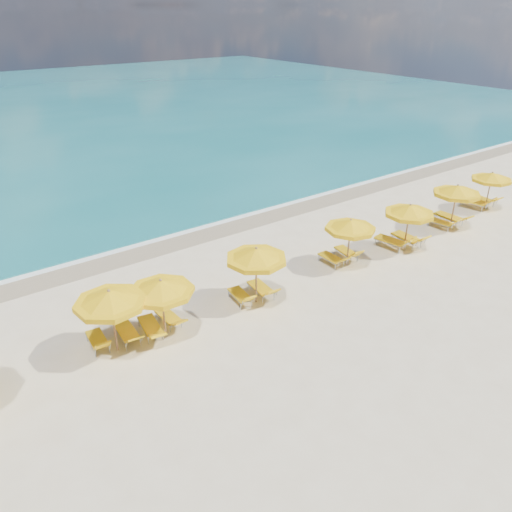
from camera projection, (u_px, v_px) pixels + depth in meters
ground_plane at (278, 295)px, 20.39m from camera, size 120.00×120.00×0.00m
ocean at (5, 113)px, 54.86m from camera, size 120.00×80.00×0.30m
wet_sand_band at (188, 235)px, 25.70m from camera, size 120.00×2.60×0.01m
foam_line at (181, 230)px, 26.28m from camera, size 120.00×1.20×0.03m
whitecap_near at (19, 206)px, 29.42m from camera, size 14.00×0.36×0.05m
whitecap_far at (174, 146)px, 41.87m from camera, size 18.00×0.30×0.05m
umbrella_2 at (110, 299)px, 16.22m from camera, size 2.94×2.94×2.43m
umbrella_3 at (161, 288)px, 17.04m from camera, size 3.03×3.03×2.33m
umbrella_4 at (256, 255)px, 19.03m from camera, size 2.86×2.86×2.44m
umbrella_5 at (350, 226)px, 21.90m from camera, size 2.51×2.51×2.28m
umbrella_6 at (410, 211)px, 23.32m from camera, size 2.95×2.95×2.37m
umbrella_7 at (457, 191)px, 25.63m from camera, size 2.99×2.99×2.44m
umbrella_8 at (492, 177)px, 28.20m from camera, size 2.63×2.63×2.24m
lounger_2_left at (98, 343)px, 17.19m from camera, size 0.67×1.61×0.78m
lounger_2_right at (128, 336)px, 17.55m from camera, size 0.71×1.80×0.76m
lounger_3_left at (151, 329)px, 17.90m from camera, size 0.86×1.90×0.66m
lounger_3_right at (169, 320)px, 18.48m from camera, size 0.60×1.66×0.63m
lounger_4_left at (240, 298)px, 19.83m from camera, size 0.76×1.66×0.77m
lounger_4_right at (261, 291)px, 20.26m from camera, size 0.77×1.81×0.81m
lounger_5_left at (332, 261)px, 22.72m from camera, size 0.60×1.67×0.76m
lounger_5_right at (347, 254)px, 23.28m from camera, size 0.81×1.69×0.78m
lounger_6_left at (391, 244)px, 24.22m from camera, size 0.97×2.01×0.93m
lounger_6_right at (407, 241)px, 24.54m from camera, size 0.76×1.99×0.91m
lounger_7_left at (441, 225)px, 26.43m from camera, size 0.75×1.70×0.81m
lounger_7_right at (449, 220)px, 26.93m from camera, size 0.70×2.05×0.84m
lounger_8_left at (473, 204)px, 28.98m from camera, size 1.03×2.06×0.93m
lounger_8_right at (482, 201)px, 29.49m from camera, size 0.82×1.93×0.82m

